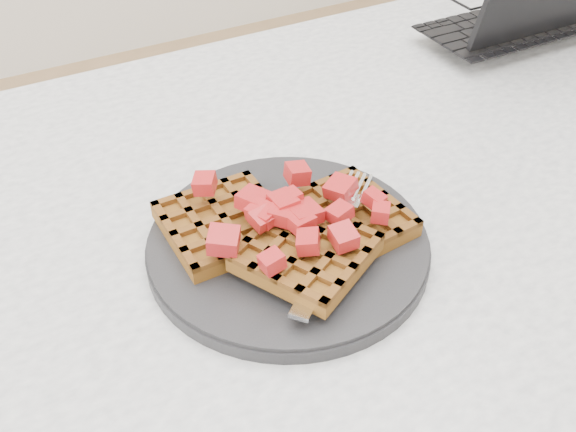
{
  "coord_description": "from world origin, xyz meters",
  "views": [
    {
      "loc": [
        -0.34,
        -0.38,
        1.14
      ],
      "look_at": [
        -0.15,
        -0.02,
        0.79
      ],
      "focal_mm": 40.0,
      "sensor_mm": 36.0,
      "label": 1
    }
  ],
  "objects": [
    {
      "name": "table",
      "position": [
        0.0,
        0.0,
        0.64
      ],
      "size": [
        1.2,
        0.8,
        0.75
      ],
      "color": "silver",
      "rests_on": "ground"
    },
    {
      "name": "plate",
      "position": [
        -0.15,
        -0.02,
        0.76
      ],
      "size": [
        0.25,
        0.25,
        0.02
      ],
      "primitive_type": "cylinder",
      "color": "black",
      "rests_on": "table"
    },
    {
      "name": "fork",
      "position": [
        -0.12,
        -0.05,
        0.77
      ],
      "size": [
        0.15,
        0.14,
        0.02
      ],
      "primitive_type": null,
      "rotation": [
        0.0,
        0.0,
        -0.86
      ],
      "color": "silver",
      "rests_on": "plate"
    },
    {
      "name": "waffles",
      "position": [
        -0.15,
        -0.02,
        0.78
      ],
      "size": [
        0.2,
        0.19,
        0.03
      ],
      "color": "brown",
      "rests_on": "plate"
    },
    {
      "name": "strawberry_pile",
      "position": [
        -0.15,
        -0.02,
        0.8
      ],
      "size": [
        0.15,
        0.15,
        0.02
      ],
      "primitive_type": null,
      "color": "maroon",
      "rests_on": "waffles"
    },
    {
      "name": "laptop",
      "position": [
        0.36,
        0.23,
        0.79
      ],
      "size": [
        0.32,
        0.23,
        0.21
      ],
      "rotation": [
        0.0,
        0.0,
        3.12
      ],
      "color": "black",
      "rests_on": "table"
    }
  ]
}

